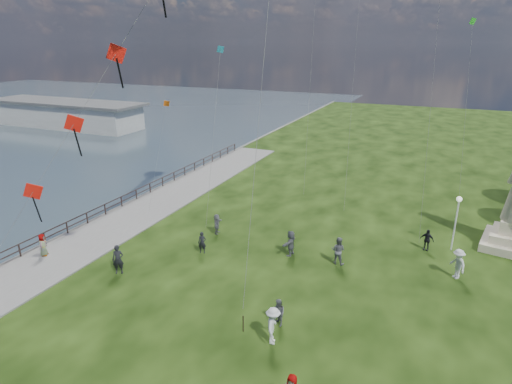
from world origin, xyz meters
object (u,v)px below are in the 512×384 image
at_px(person_9, 427,240).
at_px(person_7, 338,251).
at_px(person_6, 202,243).
at_px(person_0, 118,259).
at_px(person_8, 458,264).
at_px(person_10, 43,246).
at_px(person_5, 217,224).
at_px(person_11, 291,243).
at_px(lamppost, 457,212).
at_px(person_1, 279,313).
at_px(pier_pavilion, 66,114).
at_px(person_2, 273,326).

bearing_deg(person_9, person_7, -126.98).
bearing_deg(person_6, person_0, -144.50).
relative_size(person_8, person_10, 1.24).
relative_size(person_8, person_9, 1.24).
relative_size(person_5, person_9, 0.99).
height_order(person_7, person_9, person_7).
bearing_deg(person_0, person_9, 2.26).
bearing_deg(person_11, lamppost, 124.58).
distance_m(lamppost, person_1, 15.01).
xyz_separation_m(pier_pavilion, person_11, (51.96, -30.42, -0.97)).
bearing_deg(person_1, person_10, -142.46).
bearing_deg(person_7, person_9, -133.97).
xyz_separation_m(person_5, person_8, (16.36, 0.15, 0.19)).
distance_m(person_2, person_6, 10.22).
bearing_deg(lamppost, person_6, -154.87).
height_order(person_5, person_9, person_9).
distance_m(person_2, person_10, 17.25).
xyz_separation_m(pier_pavilion, lamppost, (61.87, -25.27, 0.97)).
distance_m(person_0, person_5, 8.07).
height_order(person_5, person_6, person_5).
height_order(person_0, person_11, person_0).
bearing_deg(pier_pavilion, person_9, -23.33).
relative_size(person_2, person_9, 1.24).
xyz_separation_m(person_1, person_5, (-8.13, 8.47, 0.03)).
xyz_separation_m(person_10, person_11, (14.96, 6.81, 0.11)).
relative_size(person_6, person_11, 0.87).
bearing_deg(pier_pavilion, lamppost, -22.21).
height_order(person_5, person_10, person_10).
xyz_separation_m(person_5, person_10, (-8.78, -7.88, 0.00)).
height_order(lamppost, person_9, lamppost).
height_order(lamppost, person_8, lamppost).
bearing_deg(person_0, person_10, 152.59).
xyz_separation_m(person_9, person_10, (-23.26, -11.24, -0.00)).
relative_size(pier_pavilion, person_9, 19.64).
bearing_deg(person_1, person_6, -175.58).
bearing_deg(person_9, person_0, -134.74).
relative_size(person_7, person_10, 1.22).
xyz_separation_m(person_5, person_9, (14.48, 3.36, 0.01)).
height_order(person_8, person_9, person_8).
xyz_separation_m(pier_pavilion, person_6, (46.39, -32.53, -1.09)).
relative_size(person_6, person_7, 0.82).
height_order(lamppost, person_0, lamppost).
xyz_separation_m(person_0, person_1, (10.88, -0.89, -0.21)).
xyz_separation_m(person_0, person_7, (12.10, 6.61, -0.01)).
relative_size(lamppost, person_5, 2.58).
relative_size(person_10, person_11, 0.87).
bearing_deg(person_6, person_9, 7.97).
relative_size(person_2, person_7, 1.02).
xyz_separation_m(person_7, person_9, (5.13, 4.33, -0.16)).
distance_m(person_2, person_5, 12.90).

